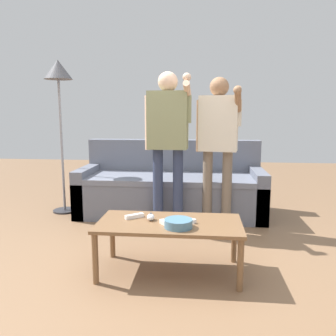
# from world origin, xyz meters

# --- Properties ---
(ground_plane) EXTENTS (12.00, 12.00, 0.00)m
(ground_plane) POSITION_xyz_m (0.00, 0.00, 0.00)
(ground_plane) COLOR brown
(couch) EXTENTS (2.15, 0.86, 0.86)m
(couch) POSITION_xyz_m (-0.03, 1.57, 0.30)
(couch) COLOR slate
(couch) RESTS_ON ground
(coffee_table) EXTENTS (1.06, 0.52, 0.39)m
(coffee_table) POSITION_xyz_m (0.10, 0.00, 0.35)
(coffee_table) COLOR brown
(coffee_table) RESTS_ON ground
(snack_bowl) EXTENTS (0.20, 0.20, 0.06)m
(snack_bowl) POSITION_xyz_m (0.17, -0.12, 0.42)
(snack_bowl) COLOR teal
(snack_bowl) RESTS_ON coffee_table
(game_remote_nunchuk) EXTENTS (0.06, 0.09, 0.05)m
(game_remote_nunchuk) POSITION_xyz_m (-0.05, 0.03, 0.42)
(game_remote_nunchuk) COLOR white
(game_remote_nunchuk) RESTS_ON coffee_table
(floor_lamp) EXTENTS (0.32, 0.32, 1.79)m
(floor_lamp) POSITION_xyz_m (-1.33, 1.47, 1.54)
(floor_lamp) COLOR #2D2D33
(floor_lamp) RESTS_ON ground
(player_center) EXTENTS (0.47, 0.32, 1.59)m
(player_center) POSITION_xyz_m (-0.01, 1.00, 1.00)
(player_center) COLOR #2D3856
(player_center) RESTS_ON ground
(player_right) EXTENTS (0.45, 0.41, 1.54)m
(player_right) POSITION_xyz_m (0.49, 1.08, 0.97)
(player_right) COLOR #756656
(player_right) RESTS_ON ground
(game_remote_wand_near) EXTENTS (0.12, 0.14, 0.03)m
(game_remote_wand_near) POSITION_xyz_m (0.08, -0.09, 0.41)
(game_remote_wand_near) COLOR white
(game_remote_wand_near) RESTS_ON coffee_table
(game_remote_wand_far) EXTENTS (0.14, 0.12, 0.03)m
(game_remote_wand_far) POSITION_xyz_m (-0.18, 0.07, 0.41)
(game_remote_wand_far) COLOR white
(game_remote_wand_far) RESTS_ON coffee_table
(game_remote_wand_spare) EXTENTS (0.16, 0.12, 0.03)m
(game_remote_wand_spare) POSITION_xyz_m (0.22, 0.02, 0.41)
(game_remote_wand_spare) COLOR white
(game_remote_wand_spare) RESTS_ON coffee_table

